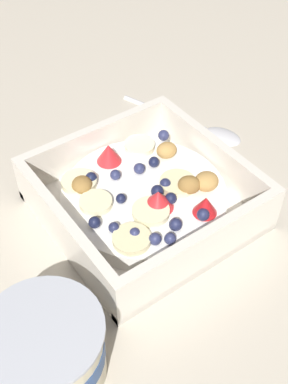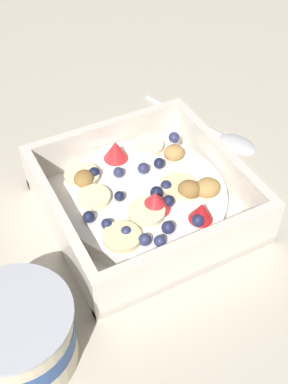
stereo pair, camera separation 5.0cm
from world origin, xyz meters
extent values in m
plane|color=beige|center=(0.00, 0.00, 0.00)|extent=(2.40, 2.40, 0.00)
cube|color=white|center=(0.01, -0.02, 0.01)|extent=(0.19, 0.19, 0.01)
cube|color=white|center=(0.01, -0.11, 0.03)|extent=(0.19, 0.01, 0.06)
cube|color=white|center=(0.01, 0.07, 0.03)|extent=(0.19, 0.01, 0.06)
cube|color=white|center=(-0.08, -0.02, 0.03)|extent=(0.01, 0.17, 0.06)
cube|color=white|center=(0.10, -0.02, 0.03)|extent=(0.01, 0.17, 0.06)
cylinder|color=white|center=(0.01, -0.02, 0.02)|extent=(0.17, 0.17, 0.02)
cylinder|color=#F7EFC6|center=(-0.02, -0.08, 0.03)|extent=(0.05, 0.05, 0.01)
cylinder|color=#F4EAB7|center=(0.03, 0.01, 0.03)|extent=(0.05, 0.05, 0.01)
cylinder|color=beige|center=(0.06, 0.03, 0.03)|extent=(0.05, 0.05, 0.01)
cylinder|color=beige|center=(-0.02, -0.01, 0.03)|extent=(0.04, 0.04, 0.01)
cylinder|color=#F4EAB7|center=(0.06, -0.07, 0.03)|extent=(0.05, 0.05, 0.01)
cylinder|color=#F4EAB7|center=(0.06, -0.03, 0.03)|extent=(0.04, 0.04, 0.01)
cone|color=red|center=(-0.02, 0.04, 0.04)|extent=(0.03, 0.03, 0.02)
cone|color=red|center=(0.02, -0.08, 0.04)|extent=(0.03, 0.03, 0.02)
cone|color=red|center=(0.01, 0.01, 0.04)|extent=(0.04, 0.04, 0.02)
sphere|color=#23284C|center=(-0.01, 0.04, 0.04)|extent=(0.01, 0.01, 0.01)
sphere|color=navy|center=(0.03, -0.05, 0.04)|extent=(0.01, 0.01, 0.01)
sphere|color=#191E3D|center=(0.00, 0.01, 0.04)|extent=(0.01, 0.01, 0.01)
sphere|color=#191E3D|center=(0.04, -0.02, 0.03)|extent=(0.01, 0.01, 0.01)
sphere|color=#191E3D|center=(0.01, -0.01, 0.04)|extent=(0.01, 0.01, 0.01)
sphere|color=navy|center=(0.00, -0.04, 0.04)|extent=(0.01, 0.01, 0.01)
sphere|color=#23284C|center=(0.07, 0.01, 0.03)|extent=(0.01, 0.01, 0.01)
sphere|color=#23284C|center=(0.02, 0.04, 0.04)|extent=(0.01, 0.01, 0.01)
sphere|color=navy|center=(0.03, 0.05, 0.04)|extent=(0.01, 0.01, 0.01)
sphere|color=#23284C|center=(-0.01, -0.01, 0.04)|extent=(0.01, 0.01, 0.01)
sphere|color=#191E3D|center=(0.05, -0.06, 0.04)|extent=(0.01, 0.01, 0.01)
sphere|color=navy|center=(0.04, 0.04, 0.04)|extent=(0.01, 0.01, 0.01)
sphere|color=#191E3D|center=(-0.02, -0.04, 0.04)|extent=(0.01, 0.01, 0.01)
sphere|color=navy|center=(-0.05, -0.07, 0.04)|extent=(0.01, 0.01, 0.01)
sphere|color=navy|center=(0.05, 0.02, 0.03)|extent=(0.01, 0.01, 0.01)
sphere|color=#191E3D|center=(0.08, -0.01, 0.04)|extent=(0.01, 0.01, 0.01)
ellipsoid|color=tan|center=(-0.04, -0.05, 0.04)|extent=(0.03, 0.02, 0.02)
ellipsoid|color=olive|center=(-0.02, 0.01, 0.04)|extent=(0.03, 0.03, 0.02)
ellipsoid|color=olive|center=(0.06, -0.06, 0.04)|extent=(0.03, 0.03, 0.02)
ellipsoid|color=tan|center=(-0.04, 0.01, 0.04)|extent=(0.03, 0.03, 0.02)
ellipsoid|color=silver|center=(-0.14, -0.06, 0.00)|extent=(0.05, 0.06, 0.01)
cylinder|color=silver|center=(-0.11, -0.15, 0.00)|extent=(0.05, 0.12, 0.01)
cylinder|color=beige|center=(0.17, 0.08, 0.03)|extent=(0.09, 0.09, 0.06)
cylinder|color=#2D5193|center=(0.17, 0.08, 0.03)|extent=(0.09, 0.09, 0.02)
cylinder|color=#B7BCC6|center=(0.17, 0.08, 0.06)|extent=(0.09, 0.09, 0.00)
camera|label=1|loc=(0.22, 0.27, 0.38)|focal=45.81mm
camera|label=2|loc=(0.17, 0.29, 0.38)|focal=45.81mm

